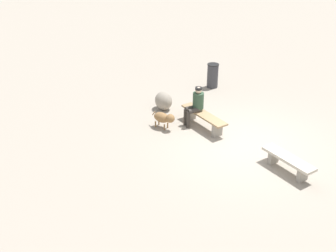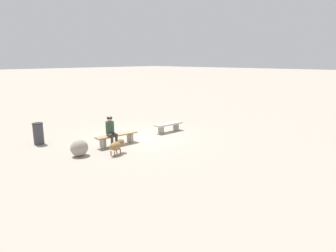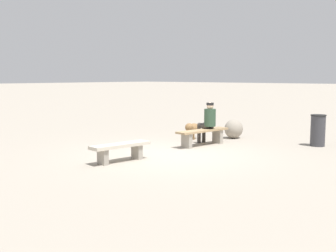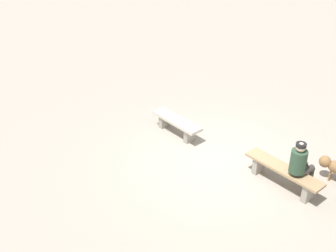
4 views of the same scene
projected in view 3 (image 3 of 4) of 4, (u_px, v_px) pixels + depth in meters
ground at (174, 155)px, 10.93m from camera, size 210.00×210.00×0.06m
bench_left at (120, 149)px, 9.92m from camera, size 1.58×0.55×0.44m
bench_right at (203, 134)px, 12.25m from camera, size 1.89×0.59×0.47m
seated_person at (208, 120)px, 12.47m from camera, size 0.43×0.63×1.26m
dog at (193, 128)px, 13.45m from camera, size 0.83×0.44×0.55m
trash_bin at (318, 130)px, 12.13m from camera, size 0.44×0.44×0.92m
boulder at (234, 129)px, 13.68m from camera, size 0.74×0.65×0.62m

